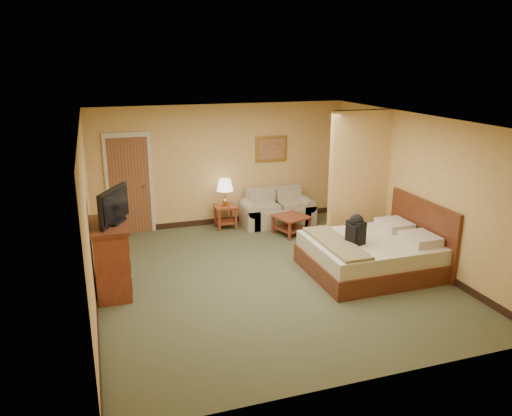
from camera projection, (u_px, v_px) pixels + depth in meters
name	position (u px, v px, depth m)	size (l,w,h in m)	color
floor	(268.00, 276.00, 8.34)	(6.00, 6.00, 0.00)	#4B5034
ceiling	(269.00, 120.00, 7.59)	(6.00, 6.00, 0.00)	white
back_wall	(222.00, 165.00, 10.70)	(5.50, 0.02, 2.60)	#DCAC5E
left_wall	(88.00, 218.00, 7.14)	(0.02, 6.00, 2.60)	#DCAC5E
right_wall	(415.00, 188.00, 8.79)	(0.02, 6.00, 2.60)	#DCAC5E
partition	(359.00, 179.00, 9.45)	(1.20, 0.15, 2.60)	#DCAC5E
door	(130.00, 185.00, 10.16)	(0.94, 0.16, 2.10)	beige
baseboard	(223.00, 220.00, 11.04)	(5.50, 0.02, 0.12)	black
loveseat	(277.00, 213.00, 10.94)	(1.57, 0.73, 0.79)	tan
side_table	(225.00, 213.00, 10.65)	(0.45, 0.45, 0.50)	maroon
table_lamp	(225.00, 186.00, 10.47)	(0.35, 0.35, 0.58)	#B48842
coffee_table	(291.00, 221.00, 10.26)	(0.78, 0.78, 0.40)	maroon
wall_picture	(271.00, 149.00, 10.92)	(0.73, 0.04, 0.57)	#B78E3F
dresser	(111.00, 258.00, 7.63)	(0.55, 1.05, 1.13)	maroon
tv	(114.00, 207.00, 7.43)	(0.47, 0.80, 0.53)	black
bed	(376.00, 253.00, 8.47)	(2.16, 1.83, 1.19)	#512213
backpack	(356.00, 228.00, 8.13)	(0.27, 0.33, 0.50)	black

